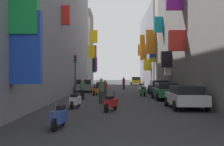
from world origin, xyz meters
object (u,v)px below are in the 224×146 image
object	(u,v)px
parked_car_white	(186,96)
pedestrian_near_right	(82,89)
parked_car_green	(166,91)
parked_car_grey	(85,85)
pedestrian_mid_street	(101,91)
parked_car_black	(159,87)
scooter_green	(143,91)
traffic_light_near_corner	(75,68)
pedestrian_crossing	(124,83)
parked_car_yellow	(136,81)
scooter_blue	(59,116)
scooter_red	(111,103)
scooter_black	(98,85)
scooter_orange	(95,91)
pedestrian_near_left	(105,89)
scooter_white	(75,101)

from	to	relation	value
parked_car_white	pedestrian_near_right	xyz separation A→B (m)	(-6.86, 6.14, 0.11)
parked_car_green	pedestrian_near_right	size ratio (longest dim) A/B	2.67
parked_car_grey	pedestrian_mid_street	xyz separation A→B (m)	(2.52, -13.74, 0.14)
parked_car_black	scooter_green	world-z (taller)	parked_car_black
parked_car_grey	traffic_light_near_corner	world-z (taller)	traffic_light_near_corner
parked_car_white	pedestrian_crossing	world-z (taller)	pedestrian_crossing
parked_car_black	parked_car_green	world-z (taller)	parked_car_black
parked_car_yellow	scooter_green	bearing A→B (deg)	-92.90
parked_car_yellow	scooter_blue	xyz separation A→B (m)	(-6.30, -45.80, -0.33)
parked_car_green	scooter_red	bearing A→B (deg)	-119.77
pedestrian_mid_street	parked_car_white	bearing A→B (deg)	-29.86
parked_car_black	scooter_green	bearing A→B (deg)	-129.15
scooter_black	traffic_light_near_corner	world-z (taller)	traffic_light_near_corner
parked_car_grey	scooter_orange	world-z (taller)	parked_car_grey
parked_car_grey	pedestrian_mid_street	world-z (taller)	pedestrian_mid_street
scooter_blue	scooter_orange	size ratio (longest dim) A/B	0.98
scooter_red	pedestrian_near_left	size ratio (longest dim) A/B	1.14
pedestrian_crossing	traffic_light_near_corner	bearing A→B (deg)	-119.60
parked_car_grey	scooter_green	xyz separation A→B (m)	(6.12, -6.81, -0.29)
scooter_green	parked_car_white	bearing A→B (deg)	-80.80
pedestrian_near_left	pedestrian_mid_street	world-z (taller)	pedestrian_mid_street
parked_car_grey	scooter_red	distance (m)	18.28
pedestrian_near_left	pedestrian_crossing	bearing A→B (deg)	82.13
scooter_black	pedestrian_mid_street	xyz separation A→B (m)	(1.55, -23.20, 0.43)
parked_car_white	parked_car_yellow	distance (m)	39.33
pedestrian_near_right	scooter_green	bearing A→B (deg)	35.67
parked_car_yellow	pedestrian_near_right	bearing A→B (deg)	-101.49
scooter_orange	scooter_white	bearing A→B (deg)	-92.91
scooter_blue	pedestrian_crossing	distance (m)	29.11
parked_car_grey	scooter_red	size ratio (longest dim) A/B	2.34
scooter_green	pedestrian_near_left	size ratio (longest dim) A/B	1.13
scooter_green	pedestrian_mid_street	distance (m)	7.82
traffic_light_near_corner	pedestrian_near_right	bearing A→B (deg)	-77.76
scooter_white	pedestrian_near_right	world-z (taller)	pedestrian_near_right
scooter_black	scooter_orange	distance (m)	15.20
parked_car_white	parked_car_black	xyz separation A→B (m)	(0.23, 12.17, 0.03)
scooter_orange	pedestrian_near_right	xyz separation A→B (m)	(-0.75, -4.85, 0.37)
parked_car_green	pedestrian_mid_street	bearing A→B (deg)	-146.17
scooter_black	traffic_light_near_corner	distance (m)	13.48
scooter_blue	scooter_white	distance (m)	6.67
pedestrian_near_right	parked_car_white	bearing A→B (deg)	-41.83
pedestrian_near_right	pedestrian_mid_street	size ratio (longest dim) A/B	0.94
parked_car_yellow	scooter_white	xyz separation A→B (m)	(-6.55, -39.13, -0.33)
scooter_black	scooter_blue	size ratio (longest dim) A/B	0.99
parked_car_green	traffic_light_near_corner	xyz separation A→B (m)	(-8.25, 6.59, 2.02)
parked_car_grey	scooter_black	distance (m)	9.52
parked_car_green	scooter_white	xyz separation A→B (m)	(-6.56, -6.21, -0.26)
scooter_black	traffic_light_near_corner	bearing A→B (deg)	-96.89
scooter_green	pedestrian_near_right	size ratio (longest dim) A/B	1.06
scooter_green	traffic_light_near_corner	distance (m)	7.76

